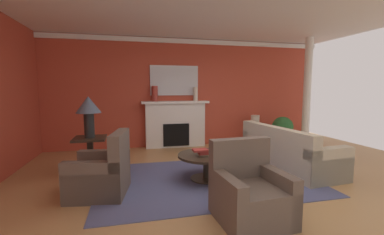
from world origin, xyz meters
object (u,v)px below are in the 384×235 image
at_px(vase_mantel_left, 155,94).
at_px(vase_mantel_right, 196,94).
at_px(armchair_facing_fireplace, 250,195).
at_px(coffee_table, 207,161).
at_px(vase_tall_corner, 255,130).
at_px(side_table, 91,153).
at_px(potted_plant, 282,129).
at_px(sofa, 287,154).
at_px(armchair_near_window, 102,174).
at_px(mantel_mirror, 174,81).
at_px(table_lamp, 89,109).
at_px(fireplace, 175,125).

height_order(vase_mantel_left, vase_mantel_right, vase_mantel_left).
xyz_separation_m(armchair_facing_fireplace, coffee_table, (-0.11, 1.45, 0.03)).
distance_m(coffee_table, vase_tall_corner, 3.17).
bearing_deg(side_table, vase_mantel_right, 37.06).
bearing_deg(armchair_facing_fireplace, potted_plant, 52.43).
height_order(sofa, potted_plant, sofa).
bearing_deg(vase_mantel_left, potted_plant, -11.31).
bearing_deg(armchair_near_window, coffee_table, 8.17).
bearing_deg(side_table, vase_tall_corner, 21.36).
xyz_separation_m(sofa, potted_plant, (0.96, 1.68, 0.19)).
relative_size(armchair_facing_fireplace, coffee_table, 0.95).
bearing_deg(mantel_mirror, table_lamp, -133.30).
distance_m(side_table, vase_mantel_right, 3.26).
bearing_deg(vase_mantel_left, side_table, -126.23).
distance_m(table_lamp, vase_mantel_right, 3.09).
height_order(coffee_table, potted_plant, potted_plant).
bearing_deg(side_table, armchair_facing_fireplace, -46.11).
xyz_separation_m(vase_mantel_left, vase_mantel_right, (1.10, 0.00, -0.01)).
bearing_deg(potted_plant, vase_mantel_left, 168.69).
height_order(sofa, coffee_table, sofa).
xyz_separation_m(sofa, armchair_facing_fireplace, (-1.64, -1.70, 0.01)).
xyz_separation_m(fireplace, sofa, (1.84, -2.41, -0.29)).
bearing_deg(armchair_facing_fireplace, vase_tall_corner, 62.23).
distance_m(armchair_facing_fireplace, vase_mantel_right, 4.23).
relative_size(coffee_table, vase_mantel_left, 2.48).
xyz_separation_m(mantel_mirror, vase_tall_corner, (2.20, -0.42, -1.38)).
distance_m(mantel_mirror, vase_mantel_right, 0.68).
relative_size(coffee_table, potted_plant, 1.20).
distance_m(side_table, vase_mantel_left, 2.53).
xyz_separation_m(armchair_near_window, coffee_table, (1.71, 0.25, 0.03)).
bearing_deg(coffee_table, mantel_mirror, 91.83).
bearing_deg(armchair_near_window, armchair_facing_fireplace, -33.46).
relative_size(mantel_mirror, vase_mantel_right, 3.49).
distance_m(vase_mantel_right, potted_plant, 2.53).
xyz_separation_m(fireplace, coffee_table, (0.09, -2.66, -0.25)).
relative_size(coffee_table, table_lamp, 1.33).
height_order(fireplace, armchair_facing_fireplace, fireplace).
relative_size(armchair_facing_fireplace, vase_mantel_left, 2.36).
xyz_separation_m(vase_mantel_left, potted_plant, (3.35, -0.67, -0.96)).
height_order(armchair_facing_fireplace, table_lamp, table_lamp).
xyz_separation_m(table_lamp, potted_plant, (4.72, 1.19, -0.73)).
height_order(sofa, vase_tall_corner, sofa).
relative_size(coffee_table, vase_tall_corner, 1.18).
xyz_separation_m(fireplace, vase_mantel_left, (-0.55, -0.05, 0.86)).
bearing_deg(vase_mantel_left, table_lamp, -126.23).
bearing_deg(vase_mantel_left, mantel_mirror, 17.18).
bearing_deg(mantel_mirror, coffee_table, -88.17).
bearing_deg(table_lamp, vase_mantel_right, 37.06).
relative_size(mantel_mirror, armchair_facing_fireplace, 1.38).
distance_m(armchair_facing_fireplace, vase_mantel_left, 4.28).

